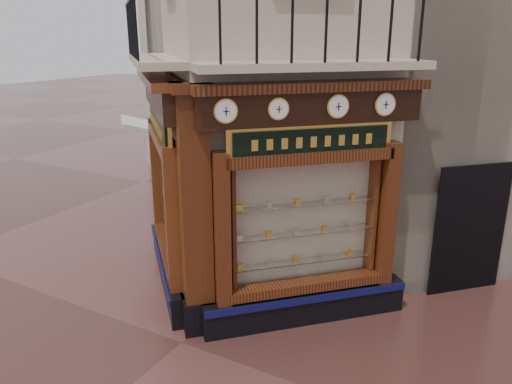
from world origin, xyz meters
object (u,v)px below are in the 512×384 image
Objects in this scene: clock_a at (226,111)px; clock_d at (385,104)px; awning at (147,223)px; signboard_left at (160,124)px; signboard_right at (312,141)px; corner_pilaster at (196,217)px; clock_c at (338,106)px; clock_b at (278,109)px.

clock_a is 0.99× the size of clock_d.
signboard_left is at bearing -176.81° from awning.
signboard_left reaches higher than signboard_right.
corner_pilaster reaches higher than clock_d.
signboard_left reaches higher than awning.
signboard_left is at bearing 137.89° from clock_c.
clock_b is 2.69m from signboard_left.
corner_pilaster is 2.73× the size of awning.
clock_c is at bearing -154.66° from awning.
corner_pilaster is 2.71m from clock_c.
clock_d is 0.24× the size of awning.
clock_c is at bearing -132.11° from signboard_left.
clock_b is 0.92m from clock_c.
clock_d is 0.16× the size of signboard_left.
clock_b is 0.22× the size of awning.
clock_b is at bearing -180.00° from clock_d.
clock_c reaches higher than awning.
clock_d is (0.55, 0.55, 0.00)m from clock_c.
clock_b is at bearing -180.00° from clock_c.
clock_c is 0.77m from clock_d.
clock_c reaches higher than clock_a.
awning is at bearing 107.00° from clock_b.
awning is 4.53m from signboard_left.
clock_c is 1.01× the size of clock_d.
signboard_left is (-2.59, 0.49, -0.52)m from clock_b.
clock_a reaches higher than signboard_left.
signboard_right is at bearing 4.71° from clock_a.
clock_b is 1.69m from clock_d.
clock_a is 1.44m from signboard_right.
signboard_right is at bearing -10.25° from corner_pilaster.
corner_pilaster is at bearing -174.34° from awning.
clock_d is 3.89m from signboard_left.
clock_c is at bearing -11.53° from corner_pilaster.
corner_pilaster is at bearing -169.75° from signboard_left.
clock_d reaches higher than signboard_right.
awning is (-6.25, 1.49, -3.62)m from clock_d.
clock_a is 0.18× the size of signboard_right.
clock_d is at bearing -5.65° from signboard_right.
clock_c is (0.65, 0.65, 0.00)m from clock_b.
corner_pilaster is 2.09m from clock_b.
clock_d reaches higher than signboard_left.
clock_b is at bearing 0.00° from clock_a.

